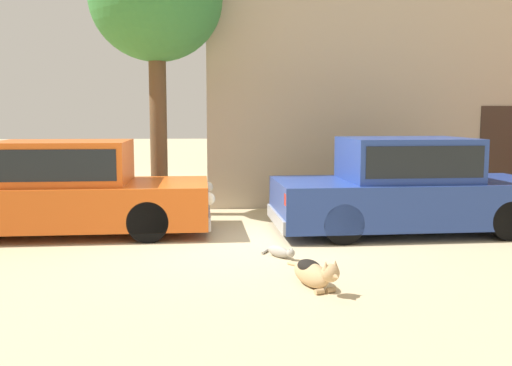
{
  "coord_description": "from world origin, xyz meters",
  "views": [
    {
      "loc": [
        -0.29,
        -8.29,
        1.9
      ],
      "look_at": [
        0.34,
        0.2,
        0.9
      ],
      "focal_mm": 40.36,
      "sensor_mm": 36.0,
      "label": 1
    }
  ],
  "objects_px": {
    "parked_sedan_second": "(407,186)",
    "stray_cat": "(280,252)",
    "acacia_tree_left": "(156,1)",
    "parked_sedan_nearest": "(66,188)",
    "stray_dog_spotted": "(313,273)"
  },
  "relations": [
    {
      "from": "parked_sedan_second",
      "to": "stray_cat",
      "type": "height_order",
      "value": "parked_sedan_second"
    },
    {
      "from": "parked_sedan_second",
      "to": "acacia_tree_left",
      "type": "bearing_deg",
      "value": 152.7
    },
    {
      "from": "parked_sedan_nearest",
      "to": "stray_dog_spotted",
      "type": "bearing_deg",
      "value": -44.36
    },
    {
      "from": "stray_dog_spotted",
      "to": "acacia_tree_left",
      "type": "distance_m",
      "value": 6.64
    },
    {
      "from": "stray_cat",
      "to": "stray_dog_spotted",
      "type": "bearing_deg",
      "value": -27.06
    },
    {
      "from": "stray_dog_spotted",
      "to": "acacia_tree_left",
      "type": "xyz_separation_m",
      "value": [
        -2.13,
        4.97,
        3.85
      ]
    },
    {
      "from": "parked_sedan_second",
      "to": "stray_dog_spotted",
      "type": "distance_m",
      "value": 3.68
    },
    {
      "from": "acacia_tree_left",
      "to": "parked_sedan_nearest",
      "type": "bearing_deg",
      "value": -128.12
    },
    {
      "from": "parked_sedan_nearest",
      "to": "parked_sedan_second",
      "type": "relative_size",
      "value": 1.04
    },
    {
      "from": "parked_sedan_second",
      "to": "stray_cat",
      "type": "xyz_separation_m",
      "value": [
        -2.27,
        -1.6,
        -0.68
      ]
    },
    {
      "from": "parked_sedan_second",
      "to": "stray_cat",
      "type": "bearing_deg",
      "value": -146.83
    },
    {
      "from": "parked_sedan_nearest",
      "to": "stray_cat",
      "type": "distance_m",
      "value": 3.82
    },
    {
      "from": "stray_dog_spotted",
      "to": "parked_sedan_second",
      "type": "bearing_deg",
      "value": 124.45
    },
    {
      "from": "parked_sedan_nearest",
      "to": "acacia_tree_left",
      "type": "height_order",
      "value": "acacia_tree_left"
    },
    {
      "from": "stray_cat",
      "to": "acacia_tree_left",
      "type": "distance_m",
      "value": 5.66
    }
  ]
}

